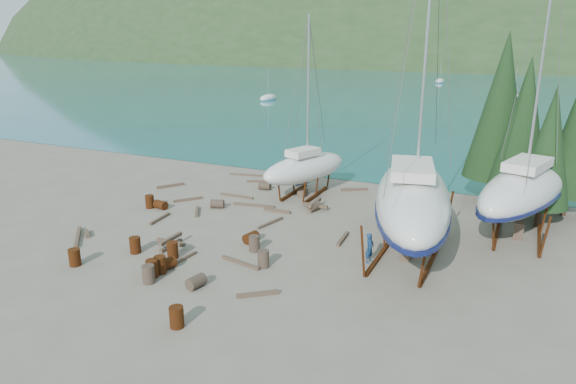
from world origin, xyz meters
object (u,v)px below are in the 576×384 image
at_px(small_sailboat_shore, 305,168).
at_px(worker, 370,248).
at_px(large_sailboat_near, 412,198).
at_px(large_sailboat_far, 524,188).

relative_size(small_sailboat_shore, worker, 7.95).
height_order(large_sailboat_near, worker, large_sailboat_near).
bearing_deg(large_sailboat_near, large_sailboat_far, 34.02).
bearing_deg(large_sailboat_far, worker, -116.33).
relative_size(large_sailboat_far, worker, 11.11).
bearing_deg(large_sailboat_near, small_sailboat_shore, 127.76).
bearing_deg(large_sailboat_far, small_sailboat_shore, -171.13).
distance_m(large_sailboat_near, small_sailboat_shore, 11.89).
bearing_deg(worker, large_sailboat_far, -29.60).
distance_m(small_sailboat_shore, worker, 11.99).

